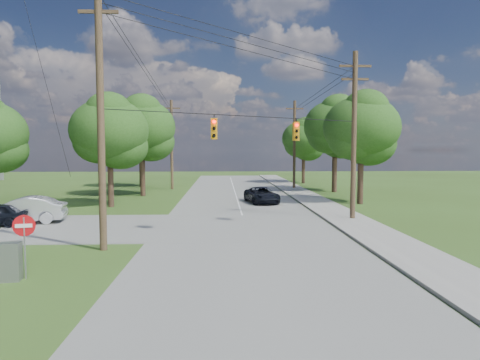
{
  "coord_description": "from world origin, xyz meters",
  "views": [
    {
      "loc": [
        0.65,
        -18.49,
        4.41
      ],
      "look_at": [
        1.64,
        5.0,
        2.77
      ],
      "focal_mm": 32.0,
      "sensor_mm": 36.0,
      "label": 1
    }
  ],
  "objects_px": {
    "pole_north_e": "(294,144)",
    "car_main_north": "(262,195)",
    "pole_ne": "(354,133)",
    "pole_sw": "(100,108)",
    "pole_north_w": "(172,144)",
    "control_cabinet": "(9,262)",
    "do_not_enter_sign": "(24,232)",
    "car_cross_silver": "(23,210)"
  },
  "relations": [
    {
      "from": "pole_sw",
      "to": "do_not_enter_sign",
      "type": "bearing_deg",
      "value": -109.29
    },
    {
      "from": "pole_north_w",
      "to": "do_not_enter_sign",
      "type": "bearing_deg",
      "value": -91.83
    },
    {
      "from": "pole_ne",
      "to": "pole_north_w",
      "type": "distance_m",
      "value": 26.03
    },
    {
      "from": "pole_ne",
      "to": "car_main_north",
      "type": "relative_size",
      "value": 2.25
    },
    {
      "from": "pole_north_e",
      "to": "car_cross_silver",
      "type": "distance_m",
      "value": 30.54
    },
    {
      "from": "control_cabinet",
      "to": "car_main_north",
      "type": "bearing_deg",
      "value": 54.5
    },
    {
      "from": "pole_ne",
      "to": "car_cross_silver",
      "type": "distance_m",
      "value": 20.72
    },
    {
      "from": "pole_sw",
      "to": "do_not_enter_sign",
      "type": "xyz_separation_m",
      "value": [
        -1.48,
        -4.23,
        -4.6
      ]
    },
    {
      "from": "pole_north_e",
      "to": "pole_north_w",
      "type": "distance_m",
      "value": 13.9
    },
    {
      "from": "car_cross_silver",
      "to": "control_cabinet",
      "type": "bearing_deg",
      "value": 13.37
    },
    {
      "from": "do_not_enter_sign",
      "to": "pole_sw",
      "type": "bearing_deg",
      "value": 57.69
    },
    {
      "from": "car_cross_silver",
      "to": "control_cabinet",
      "type": "height_order",
      "value": "car_cross_silver"
    },
    {
      "from": "pole_ne",
      "to": "do_not_enter_sign",
      "type": "xyz_separation_m",
      "value": [
        -14.98,
        -11.83,
        -3.84
      ]
    },
    {
      "from": "pole_sw",
      "to": "pole_north_w",
      "type": "bearing_deg",
      "value": 90.77
    },
    {
      "from": "pole_north_w",
      "to": "car_cross_silver",
      "type": "xyz_separation_m",
      "value": [
        -6.29,
        -22.51,
        -4.31
      ]
    },
    {
      "from": "pole_north_e",
      "to": "car_main_north",
      "type": "height_order",
      "value": "pole_north_e"
    },
    {
      "from": "pole_ne",
      "to": "pole_sw",
      "type": "bearing_deg",
      "value": -150.62
    },
    {
      "from": "control_cabinet",
      "to": "pole_north_w",
      "type": "bearing_deg",
      "value": 78.7
    },
    {
      "from": "pole_sw",
      "to": "pole_north_e",
      "type": "xyz_separation_m",
      "value": [
        13.5,
        29.6,
        -1.1
      ]
    },
    {
      "from": "car_main_north",
      "to": "do_not_enter_sign",
      "type": "bearing_deg",
      "value": -126.76
    },
    {
      "from": "pole_sw",
      "to": "car_main_north",
      "type": "distance_m",
      "value": 19.29
    },
    {
      "from": "pole_north_e",
      "to": "car_main_north",
      "type": "relative_size",
      "value": 2.14
    },
    {
      "from": "pole_sw",
      "to": "pole_ne",
      "type": "relative_size",
      "value": 1.14
    },
    {
      "from": "car_main_north",
      "to": "control_cabinet",
      "type": "bearing_deg",
      "value": -127.57
    },
    {
      "from": "pole_north_e",
      "to": "control_cabinet",
      "type": "xyz_separation_m",
      "value": [
        -15.43,
        -34.0,
        -4.48
      ]
    },
    {
      "from": "pole_north_e",
      "to": "control_cabinet",
      "type": "height_order",
      "value": "pole_north_e"
    },
    {
      "from": "pole_north_e",
      "to": "car_cross_silver",
      "type": "relative_size",
      "value": 2.08
    },
    {
      "from": "pole_ne",
      "to": "pole_north_w",
      "type": "bearing_deg",
      "value": 122.29
    },
    {
      "from": "pole_north_w",
      "to": "pole_north_e",
      "type": "bearing_deg",
      "value": 0.0
    },
    {
      "from": "car_cross_silver",
      "to": "pole_ne",
      "type": "bearing_deg",
      "value": 82.34
    },
    {
      "from": "car_main_north",
      "to": "control_cabinet",
      "type": "xyz_separation_m",
      "value": [
        -10.48,
        -20.77,
        -0.03
      ]
    },
    {
      "from": "control_cabinet",
      "to": "do_not_enter_sign",
      "type": "xyz_separation_m",
      "value": [
        0.45,
        0.17,
        0.98
      ]
    },
    {
      "from": "car_main_north",
      "to": "pole_ne",
      "type": "bearing_deg",
      "value": -71.37
    },
    {
      "from": "pole_sw",
      "to": "do_not_enter_sign",
      "type": "relative_size",
      "value": 5.4
    },
    {
      "from": "pole_sw",
      "to": "control_cabinet",
      "type": "height_order",
      "value": "pole_sw"
    },
    {
      "from": "pole_sw",
      "to": "pole_ne",
      "type": "xyz_separation_m",
      "value": [
        13.5,
        7.6,
        -0.76
      ]
    },
    {
      "from": "pole_ne",
      "to": "car_main_north",
      "type": "xyz_separation_m",
      "value": [
        -4.95,
        8.77,
        -4.79
      ]
    },
    {
      "from": "car_main_north",
      "to": "pole_north_e",
      "type": "bearing_deg",
      "value": 58.7
    },
    {
      "from": "pole_sw",
      "to": "car_cross_silver",
      "type": "height_order",
      "value": "pole_sw"
    },
    {
      "from": "pole_north_e",
      "to": "pole_ne",
      "type": "bearing_deg",
      "value": -90.0
    },
    {
      "from": "pole_north_w",
      "to": "car_cross_silver",
      "type": "bearing_deg",
      "value": -105.6
    },
    {
      "from": "pole_north_w",
      "to": "do_not_enter_sign",
      "type": "xyz_separation_m",
      "value": [
        -1.08,
        -33.83,
        -3.5
      ]
    }
  ]
}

